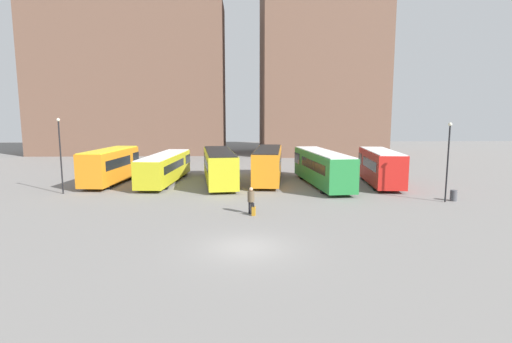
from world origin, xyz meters
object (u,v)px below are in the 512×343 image
(bus_5, at_px, (380,166))
(traveler, at_px, (251,198))
(bus_1, at_px, (165,167))
(lamp_post_0, at_px, (60,150))
(lamp_post_1, at_px, (448,156))
(suitcase, at_px, (254,211))
(bus_2, at_px, (219,165))
(bus_4, at_px, (322,167))
(trash_bin, at_px, (454,195))
(bus_3, at_px, (268,163))
(bus_0, at_px, (111,165))

(bus_5, relative_size, traveler, 5.20)
(bus_1, distance_m, bus_5, 20.97)
(traveler, bearing_deg, bus_5, -39.10)
(lamp_post_0, height_order, lamp_post_1, lamp_post_0)
(bus_5, height_order, suitcase, bus_5)
(traveler, xyz_separation_m, lamp_post_0, (-15.86, 7.48, 2.63))
(bus_2, bearing_deg, bus_5, -103.00)
(bus_2, distance_m, lamp_post_0, 14.07)
(bus_4, distance_m, bus_5, 5.64)
(bus_5, height_order, trash_bin, bus_5)
(bus_2, xyz_separation_m, bus_5, (15.46, -1.59, 0.05))
(lamp_post_0, xyz_separation_m, lamp_post_1, (30.93, -4.29, -0.15))
(lamp_post_1, height_order, trash_bin, lamp_post_1)
(bus_2, relative_size, trash_bin, 14.46)
(bus_5, distance_m, trash_bin, 8.14)
(suitcase, bearing_deg, lamp_post_0, 73.69)
(bus_3, bearing_deg, lamp_post_0, 115.08)
(trash_bin, bearing_deg, suitcase, -165.60)
(bus_4, height_order, traveler, bus_4)
(traveler, height_order, suitcase, traveler)
(bus_3, xyz_separation_m, bus_5, (10.57, -2.66, -0.00))
(bus_3, xyz_separation_m, lamp_post_1, (13.03, -10.34, 1.77))
(bus_2, distance_m, traveler, 12.80)
(bus_1, distance_m, trash_bin, 26.00)
(bus_5, xyz_separation_m, traveler, (-12.61, -10.87, -0.71))
(bus_1, distance_m, bus_3, 10.28)
(traveler, bearing_deg, bus_3, 1.57)
(bus_1, relative_size, bus_5, 1.28)
(bus_3, bearing_deg, bus_1, 98.58)
(bus_1, xyz_separation_m, bus_3, (10.27, 0.39, 0.26))
(lamp_post_1, bearing_deg, suitcase, -166.13)
(trash_bin, bearing_deg, bus_2, 154.61)
(bus_2, relative_size, bus_4, 0.98)
(bus_2, xyz_separation_m, traveler, (2.85, -12.46, -0.66))
(suitcase, xyz_separation_m, lamp_post_0, (-16.02, 7.97, 3.41))
(bus_0, height_order, lamp_post_0, lamp_post_0)
(bus_4, bearing_deg, bus_0, 80.06)
(bus_1, relative_size, lamp_post_1, 2.00)
(bus_3, distance_m, traveler, 13.70)
(traveler, bearing_deg, suitcase, -151.06)
(suitcase, relative_size, trash_bin, 1.02)
(bus_4, bearing_deg, suitcase, 143.80)
(bus_0, relative_size, lamp_post_0, 1.46)
(bus_2, xyz_separation_m, suitcase, (3.02, -12.95, -1.44))
(bus_0, relative_size, trash_bin, 10.96)
(bus_1, relative_size, bus_3, 1.04)
(bus_1, xyz_separation_m, lamp_post_0, (-7.62, -5.66, 2.18))
(bus_0, xyz_separation_m, suitcase, (13.58, -13.03, -1.51))
(lamp_post_1, bearing_deg, bus_3, 141.57)
(bus_0, height_order, bus_5, bus_0)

